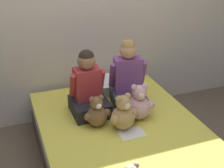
{
  "coord_description": "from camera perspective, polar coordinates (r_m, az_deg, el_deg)",
  "views": [
    {
      "loc": [
        -0.85,
        -1.96,
        1.84
      ],
      "look_at": [
        0.0,
        0.34,
        0.65
      ],
      "focal_mm": 50.0,
      "sensor_mm": 36.0,
      "label": 1
    }
  ],
  "objects": [
    {
      "name": "teddy_bear_between_children",
      "position": [
        2.56,
        2.05,
        -5.56
      ],
      "size": [
        0.26,
        0.2,
        0.31
      ],
      "rotation": [
        0.0,
        0.0,
        0.24
      ],
      "color": "tan",
      "rests_on": "bed"
    },
    {
      "name": "ground_plane",
      "position": [
        2.82,
        2.45,
        -14.93
      ],
      "size": [
        14.0,
        14.0,
        0.0
      ],
      "primitive_type": "plane",
      "color": "brown"
    },
    {
      "name": "wall_behind_bed",
      "position": [
        3.18,
        -4.63,
        15.11
      ],
      "size": [
        8.0,
        0.06,
        2.5
      ],
      "color": "beige",
      "rests_on": "ground_plane"
    },
    {
      "name": "bed",
      "position": [
        2.7,
        2.52,
        -11.95
      ],
      "size": [
        1.34,
        1.92,
        0.37
      ],
      "color": "#473828",
      "rests_on": "ground_plane"
    },
    {
      "name": "child_on_left",
      "position": [
        2.75,
        -4.37,
        -0.9
      ],
      "size": [
        0.32,
        0.35,
        0.59
      ],
      "rotation": [
        0.0,
        0.0,
        0.01
      ],
      "color": "black",
      "rests_on": "bed"
    },
    {
      "name": "child_on_right",
      "position": [
        2.86,
        2.96,
        0.64
      ],
      "size": [
        0.37,
        0.41,
        0.63
      ],
      "rotation": [
        0.0,
        0.0,
        -0.17
      ],
      "color": "#384251",
      "rests_on": "bed"
    },
    {
      "name": "teddy_bear_held_by_left_child",
      "position": [
        2.61,
        -2.77,
        -5.35
      ],
      "size": [
        0.23,
        0.18,
        0.28
      ],
      "rotation": [
        0.0,
        0.0,
        0.05
      ],
      "color": "brown",
      "rests_on": "bed"
    },
    {
      "name": "teddy_bear_held_by_right_child",
      "position": [
        2.7,
        4.94,
        -3.68
      ],
      "size": [
        0.27,
        0.21,
        0.33
      ],
      "rotation": [
        0.0,
        0.0,
        -0.17
      ],
      "color": "#DBA3B2",
      "rests_on": "bed"
    },
    {
      "name": "pillow_at_headboard",
      "position": [
        3.18,
        -2.69,
        -0.47
      ],
      "size": [
        0.44,
        0.33,
        0.11
      ],
      "color": "white",
      "rests_on": "bed"
    },
    {
      "name": "sign_card",
      "position": [
        2.57,
        3.61,
        -8.95
      ],
      "size": [
        0.21,
        0.15,
        0.0
      ],
      "color": "white",
      "rests_on": "bed"
    }
  ]
}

